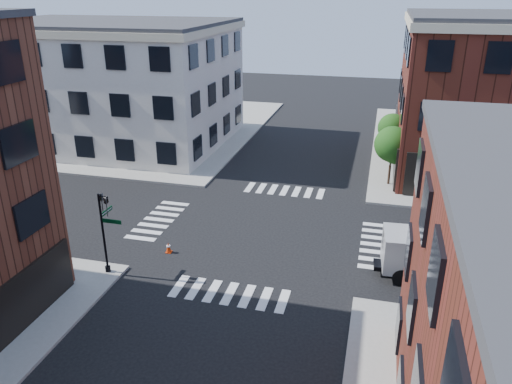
% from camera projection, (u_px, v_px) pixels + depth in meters
% --- Properties ---
extents(ground, '(120.00, 120.00, 0.00)m').
position_uv_depth(ground, '(263.00, 232.00, 31.06)').
color(ground, black).
rests_on(ground, ground).
extents(sidewalk_nw, '(30.00, 30.00, 0.15)m').
position_uv_depth(sidewalk_nw, '(122.00, 125.00, 54.64)').
color(sidewalk_nw, gray).
rests_on(sidewalk_nw, ground).
extents(building_nw, '(22.00, 16.00, 11.00)m').
position_uv_depth(building_nw, '(109.00, 84.00, 47.64)').
color(building_nw, beige).
rests_on(building_nw, ground).
extents(tree_near, '(2.69, 2.69, 4.49)m').
position_uv_depth(tree_near, '(393.00, 146.00, 37.06)').
color(tree_near, black).
rests_on(tree_near, ground).
extents(tree_far, '(2.43, 2.43, 4.07)m').
position_uv_depth(tree_far, '(393.00, 129.00, 42.55)').
color(tree_far, black).
rests_on(tree_far, ground).
extents(signal_pole, '(1.29, 1.24, 4.60)m').
position_uv_depth(signal_pole, '(105.00, 224.00, 25.52)').
color(signal_pole, black).
rests_on(signal_pole, ground).
extents(box_truck, '(7.90, 2.86, 3.52)m').
position_uv_depth(box_truck, '(464.00, 249.00, 25.23)').
color(box_truck, silver).
rests_on(box_truck, ground).
extents(traffic_cone, '(0.38, 0.38, 0.63)m').
position_uv_depth(traffic_cone, '(169.00, 248.00, 28.54)').
color(traffic_cone, red).
rests_on(traffic_cone, ground).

